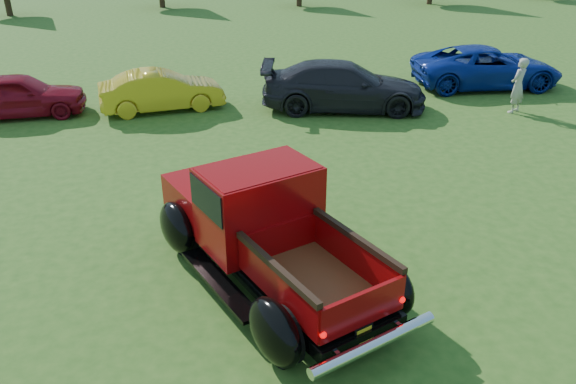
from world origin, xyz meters
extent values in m
plane|color=#294F16|center=(0.00, 0.00, 0.00)|extent=(120.00, 120.00, 0.00)
cylinder|color=#332114|center=(-12.00, 29.00, 0.83)|extent=(0.36, 0.36, 1.66)
cylinder|color=black|center=(-0.49, -2.80, 0.40)|extent=(0.54, 0.84, 0.81)
cylinder|color=black|center=(1.09, -2.13, 0.40)|extent=(0.54, 0.84, 0.81)
cylinder|color=black|center=(-1.75, 0.18, 0.40)|extent=(0.54, 0.84, 0.81)
cylinder|color=black|center=(-0.17, 0.84, 0.40)|extent=(0.54, 0.84, 0.81)
cube|color=black|center=(-0.35, -0.93, 0.45)|extent=(3.15, 4.92, 0.20)
cube|color=maroon|center=(-1.00, 0.60, 0.87)|extent=(2.17, 2.06, 0.63)
cube|color=silver|center=(-1.30, 1.32, 0.86)|extent=(1.51, 0.69, 0.51)
cube|color=maroon|center=(-0.49, -0.61, 1.21)|extent=(2.11, 1.77, 1.31)
cube|color=black|center=(-0.49, -0.61, 1.57)|extent=(2.11, 1.69, 0.51)
cube|color=maroon|center=(-0.49, -0.61, 1.84)|extent=(1.99, 1.65, 0.08)
cube|color=brown|center=(0.14, -2.09, 0.63)|extent=(2.04, 2.39, 0.05)
cube|color=maroon|center=(-0.48, -2.36, 0.89)|extent=(0.83, 1.88, 0.53)
cube|color=maroon|center=(0.77, -1.83, 0.89)|extent=(0.83, 1.88, 0.53)
cube|color=maroon|center=(-0.25, -1.16, 0.89)|extent=(1.28, 0.58, 0.53)
cube|color=maroon|center=(0.54, -3.03, 0.89)|extent=(1.28, 0.59, 0.53)
cube|color=black|center=(-0.48, -2.36, 1.20)|extent=(0.87, 1.90, 0.09)
cube|color=black|center=(0.77, -1.83, 1.20)|extent=(0.87, 1.90, 0.09)
ellipsoid|color=black|center=(-0.58, -2.84, 0.53)|extent=(0.85, 1.17, 0.89)
ellipsoid|color=black|center=(1.19, -2.09, 0.53)|extent=(0.85, 1.17, 0.89)
ellipsoid|color=black|center=(-1.84, 0.14, 0.53)|extent=(0.85, 1.17, 0.89)
ellipsoid|color=black|center=(-0.07, 0.88, 0.53)|extent=(0.85, 1.17, 0.89)
cube|color=black|center=(-1.21, -1.35, 0.33)|extent=(1.12, 2.08, 0.06)
cube|color=black|center=(0.56, -0.60, 0.33)|extent=(1.12, 2.08, 0.06)
cylinder|color=silver|center=(0.64, -3.26, 0.51)|extent=(1.88, 0.92, 0.16)
cube|color=black|center=(0.55, -3.06, 0.56)|extent=(0.29, 0.13, 0.15)
cube|color=gold|center=(0.56, -3.07, 0.56)|extent=(0.23, 0.10, 0.10)
sphere|color=#CC0505|center=(-0.05, -3.31, 0.79)|extent=(0.09, 0.09, 0.09)
sphere|color=#CC0505|center=(1.14, -2.80, 0.79)|extent=(0.09, 0.09, 0.09)
imported|color=maroon|center=(-6.50, 8.71, 0.64)|extent=(3.86, 1.73, 1.29)
imported|color=gold|center=(-2.34, 8.58, 0.61)|extent=(3.86, 1.87, 1.22)
imported|color=black|center=(3.15, 7.75, 0.72)|extent=(5.30, 3.02, 1.45)
imported|color=navy|center=(8.69, 9.38, 0.70)|extent=(5.18, 2.66, 1.40)
imported|color=#A4A08E|center=(8.20, 6.54, 0.83)|extent=(0.72, 0.67, 1.65)
camera|label=1|loc=(-1.37, -8.51, 5.35)|focal=35.00mm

